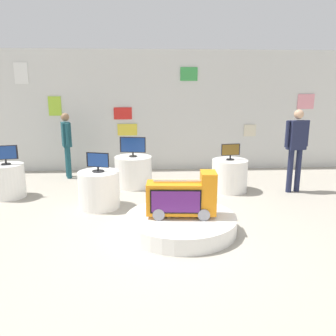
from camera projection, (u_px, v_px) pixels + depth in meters
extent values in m
plane|color=#A8A091|center=(166.00, 237.00, 5.25)|extent=(30.00, 30.00, 0.00)
cube|color=silver|center=(157.00, 111.00, 9.29)|extent=(12.28, 0.10, 3.21)
cube|color=pink|center=(306.00, 101.00, 9.39)|extent=(0.46, 0.02, 0.40)
cube|color=red|center=(123.00, 113.00, 9.19)|extent=(0.48, 0.02, 0.32)
cube|color=beige|center=(250.00, 130.00, 9.49)|extent=(0.33, 0.02, 0.32)
cube|color=#9ECC33|center=(55.00, 106.00, 9.04)|extent=(0.33, 0.02, 0.50)
cube|color=green|center=(189.00, 74.00, 9.05)|extent=(0.45, 0.02, 0.35)
cube|color=yellow|center=(127.00, 130.00, 9.29)|extent=(0.53, 0.02, 0.31)
cube|color=white|center=(21.00, 73.00, 8.81)|extent=(0.34, 0.02, 0.54)
cylinder|color=white|center=(181.00, 223.00, 5.46)|extent=(1.76, 1.76, 0.25)
cylinder|color=gray|center=(159.00, 210.00, 5.41)|extent=(0.22, 0.44, 0.18)
cylinder|color=gray|center=(203.00, 210.00, 5.40)|extent=(0.22, 0.44, 0.18)
cube|color=orange|center=(181.00, 198.00, 5.36)|extent=(1.10, 0.45, 0.49)
cube|color=orange|center=(209.00, 177.00, 5.28)|extent=(0.26, 0.39, 0.17)
cube|color=black|center=(176.00, 202.00, 5.17)|extent=(0.77, 0.07, 0.37)
cube|color=#561E6B|center=(176.00, 202.00, 5.17)|extent=(0.73, 0.07, 0.33)
cube|color=#B2B2B7|center=(181.00, 181.00, 5.30)|extent=(0.86, 0.09, 0.02)
cylinder|color=white|center=(229.00, 175.00, 7.54)|extent=(0.78, 0.78, 0.70)
cylinder|color=black|center=(230.00, 159.00, 7.46)|extent=(0.17, 0.17, 0.02)
cylinder|color=black|center=(230.00, 157.00, 7.45)|extent=(0.04, 0.04, 0.08)
cube|color=black|center=(231.00, 150.00, 7.41)|extent=(0.42, 0.10, 0.25)
cube|color=brown|center=(231.00, 150.00, 7.39)|extent=(0.38, 0.07, 0.23)
cylinder|color=white|center=(99.00, 190.00, 6.49)|extent=(0.77, 0.77, 0.70)
cylinder|color=black|center=(98.00, 171.00, 6.41)|extent=(0.22, 0.22, 0.02)
cylinder|color=black|center=(98.00, 169.00, 6.40)|extent=(0.04, 0.04, 0.07)
cube|color=black|center=(98.00, 160.00, 6.36)|extent=(0.43, 0.16, 0.27)
cube|color=navy|center=(98.00, 160.00, 6.34)|extent=(0.39, 0.13, 0.25)
cylinder|color=white|center=(133.00, 172.00, 7.88)|extent=(0.85, 0.85, 0.70)
cylinder|color=black|center=(133.00, 156.00, 7.80)|extent=(0.18, 0.18, 0.02)
cylinder|color=black|center=(133.00, 154.00, 7.79)|extent=(0.04, 0.04, 0.08)
cube|color=black|center=(133.00, 145.00, 7.74)|extent=(0.59, 0.13, 0.35)
cube|color=navy|center=(133.00, 145.00, 7.72)|extent=(0.54, 0.10, 0.32)
cylinder|color=white|center=(8.00, 181.00, 7.10)|extent=(0.68, 0.68, 0.70)
cylinder|color=black|center=(6.00, 164.00, 7.01)|extent=(0.18, 0.18, 0.02)
cylinder|color=black|center=(6.00, 161.00, 7.00)|extent=(0.04, 0.04, 0.09)
cube|color=black|center=(5.00, 152.00, 6.96)|extent=(0.49, 0.14, 0.29)
cube|color=navy|center=(4.00, 153.00, 6.94)|extent=(0.44, 0.11, 0.26)
cylinder|color=#1E233F|center=(298.00, 171.00, 7.47)|extent=(0.12, 0.12, 0.94)
cylinder|color=#1E233F|center=(290.00, 171.00, 7.42)|extent=(0.12, 0.12, 0.94)
cube|color=#1E233F|center=(297.00, 135.00, 7.26)|extent=(0.41, 0.27, 0.62)
sphere|color=tan|center=(299.00, 114.00, 7.16)|extent=(0.20, 0.20, 0.20)
cylinder|color=#1E233F|center=(307.00, 133.00, 7.32)|extent=(0.08, 0.08, 0.56)
cylinder|color=#1E233F|center=(287.00, 134.00, 7.20)|extent=(0.08, 0.08, 0.56)
cylinder|color=#194751|center=(68.00, 161.00, 8.75)|extent=(0.12, 0.12, 0.80)
cylinder|color=#194751|center=(69.00, 163.00, 8.57)|extent=(0.12, 0.12, 0.80)
cube|color=#194751|center=(66.00, 134.00, 8.50)|extent=(0.32, 0.43, 0.59)
sphere|color=#8C6647|center=(65.00, 117.00, 8.40)|extent=(0.20, 0.20, 0.20)
cylinder|color=#194751|center=(65.00, 132.00, 8.71)|extent=(0.08, 0.08, 0.53)
cylinder|color=#194751|center=(67.00, 134.00, 8.28)|extent=(0.08, 0.08, 0.53)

